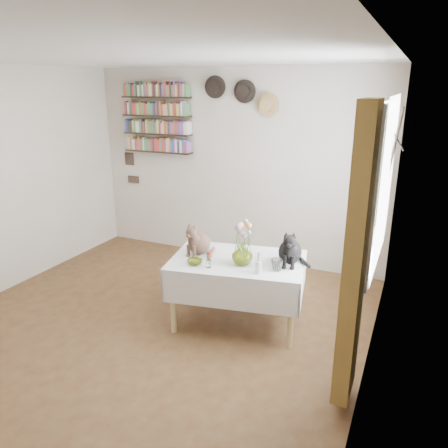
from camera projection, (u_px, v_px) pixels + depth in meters
The scene contains 16 objects.
room at pixel (132, 210), 3.76m from camera, with size 4.08×4.58×2.58m.
window at pixel (383, 195), 3.64m from camera, with size 0.12×1.52×1.32m.
curtain at pixel (356, 260), 2.94m from camera, with size 0.12×0.38×2.10m, color brown.
dining_table at pixel (238, 275), 4.24m from camera, with size 1.39×1.03×0.68m.
tabby_cat at pixel (199, 237), 4.29m from camera, with size 0.23×0.29×0.34m, color brown, non-canonical shape.
black_cat at pixel (290, 245), 4.05m from camera, with size 0.23×0.30×0.35m, color black, non-canonical shape.
flower_vase at pixel (242, 254), 4.04m from camera, with size 0.19×0.19×0.20m, color #A2B931.
green_bowl at pixel (195, 262), 4.07m from camera, with size 0.14×0.14×0.04m, color #A2B931.
drinking_glass at pixel (277, 265), 3.92m from camera, with size 0.11×0.11×0.10m, color white.
candlestick at pixel (259, 266), 3.85m from camera, with size 0.06×0.06×0.21m.
berry_jar at pixel (209, 259), 3.98m from camera, with size 0.04×0.04×0.18m.
porcelain_figurine at pixel (286, 262), 4.02m from camera, with size 0.05×0.05×0.09m.
flower_bouquet at pixel (243, 230), 3.98m from camera, with size 0.17×0.13×0.39m.
bookshelf_unit at pixel (157, 119), 5.89m from camera, with size 1.00×0.16×0.91m.
wall_hats at pixel (241, 94), 5.33m from camera, with size 0.98×0.09×0.48m.
wall_art_plaques at pixel (131, 167), 6.37m from camera, with size 0.21×0.02×0.44m.
Camera 1 is at (2.21, -2.97, 2.27)m, focal length 35.00 mm.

